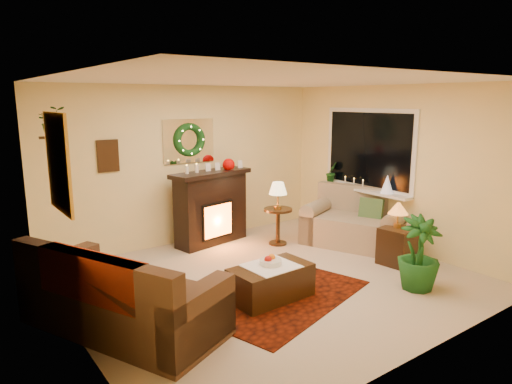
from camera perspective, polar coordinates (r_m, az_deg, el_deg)
floor at (r=6.20m, az=1.94°, el=-11.01°), size 5.00×5.00×0.00m
ceiling at (r=5.73m, az=2.12°, el=13.78°), size 5.00×5.00×0.00m
wall_back at (r=7.70m, az=-8.37°, el=3.37°), size 5.00×5.00×0.00m
wall_front at (r=4.33m, az=20.76°, el=-3.59°), size 5.00×5.00×0.00m
wall_left at (r=4.74m, az=-22.52°, el=-2.44°), size 4.50×4.50×0.00m
wall_right at (r=7.61m, az=17.05°, el=2.89°), size 4.50×4.50×0.00m
area_rug at (r=5.81m, az=1.95°, el=-12.55°), size 2.54×2.16×0.01m
sofa at (r=5.04m, az=-16.29°, el=-11.63°), size 1.75×2.37×0.93m
red_throw at (r=5.17m, az=-17.44°, el=-10.79°), size 0.80×1.30×0.02m
fireplace at (r=7.64m, az=-5.64°, el=-2.36°), size 1.31×0.62×1.15m
poinsettia at (r=7.66m, az=-3.44°, el=3.43°), size 0.21×0.21×0.21m
mantel_candle_a at (r=7.28m, az=-8.64°, el=2.58°), size 0.06×0.06×0.18m
mantel_candle_b at (r=7.38m, az=-7.43°, el=2.73°), size 0.06×0.06×0.19m
mantel_mirror at (r=7.64m, az=-8.39°, el=6.32°), size 0.92×0.02×0.72m
wreath at (r=7.60m, az=-8.25°, el=6.46°), size 0.55×0.11×0.55m
wall_art at (r=7.13m, az=-18.02°, el=4.31°), size 0.32×0.03×0.48m
gold_mirror at (r=4.96m, az=-23.52°, el=3.35°), size 0.03×0.84×1.00m
hanging_plant at (r=5.70m, az=-24.02°, el=6.47°), size 0.33×0.28×0.36m
loveseat at (r=7.69m, az=12.29°, el=-3.47°), size 1.48×1.85×0.93m
window_frame at (r=7.90m, az=13.90°, el=5.19°), size 0.03×1.86×1.36m
window_glass at (r=7.89m, az=13.83°, el=5.19°), size 0.02×1.70×1.22m
window_sill at (r=7.92m, az=13.18°, el=0.26°), size 0.22×1.86×0.04m
mini_tree at (r=7.60m, az=16.08°, el=0.95°), size 0.20×0.20×0.30m
sill_plant at (r=8.37m, az=9.42°, el=2.49°), size 0.27×0.22×0.49m
side_table_round at (r=7.59m, az=2.76°, el=-4.17°), size 0.52×0.52×0.61m
lamp_cream at (r=7.42m, az=2.76°, el=-0.11°), size 0.30×0.30×0.46m
end_table_square at (r=7.01m, az=17.24°, el=-6.49°), size 0.49×0.49×0.54m
lamp_tiffany at (r=6.91m, az=17.32°, el=-2.65°), size 0.29×0.29×0.42m
coffee_table at (r=5.60m, az=1.86°, el=-11.21°), size 1.00×0.58×0.41m
fruit_bowl at (r=5.55m, az=1.83°, el=-8.74°), size 0.27×0.27×0.06m
floor_palm at (r=6.14m, az=19.66°, el=-7.42°), size 2.03×2.03×2.82m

